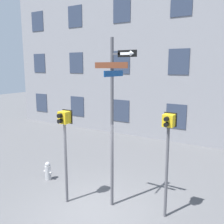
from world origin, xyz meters
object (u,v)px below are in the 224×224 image
(pedestrian_signal_right, at_px, (168,140))
(fire_hydrant, at_px, (48,171))
(pedestrian_signal_left, at_px, (65,132))
(street_sign_pole, at_px, (114,112))

(pedestrian_signal_right, bearing_deg, fire_hydrant, 179.83)
(pedestrian_signal_left, xyz_separation_m, fire_hydrant, (-1.63, 0.82, -1.88))
(pedestrian_signal_right, height_order, fire_hydrant, pedestrian_signal_right)
(street_sign_pole, bearing_deg, pedestrian_signal_right, 9.44)
(pedestrian_signal_left, xyz_separation_m, pedestrian_signal_right, (2.86, 0.81, 0.01))
(street_sign_pole, xyz_separation_m, fire_hydrant, (-2.97, 0.27, -2.54))
(pedestrian_signal_left, height_order, fire_hydrant, pedestrian_signal_left)
(street_sign_pole, relative_size, fire_hydrant, 7.21)
(pedestrian_signal_left, bearing_deg, street_sign_pole, 22.60)
(street_sign_pole, height_order, fire_hydrant, street_sign_pole)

